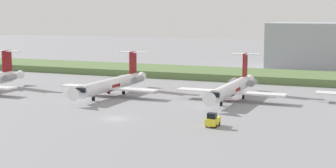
{
  "coord_description": "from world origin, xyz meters",
  "views": [
    {
      "loc": [
        41.56,
        -76.26,
        17.9
      ],
      "look_at": [
        0.0,
        23.72,
        3.0
      ],
      "focal_mm": 54.81,
      "sensor_mm": 36.0,
      "label": 1
    }
  ],
  "objects": [
    {
      "name": "grass_berm",
      "position": [
        0.0,
        62.75,
        0.96
      ],
      "size": [
        320.0,
        20.0,
        1.92
      ],
      "primitive_type": "cube",
      "color": "#597542",
      "rests_on": "ground"
    },
    {
      "name": "regional_jet_fourth",
      "position": [
        13.35,
        26.7,
        2.54
      ],
      "size": [
        22.81,
        31.0,
        9.0
      ],
      "color": "white",
      "rests_on": "ground"
    },
    {
      "name": "ground_plane",
      "position": [
        0.0,
        30.0,
        0.0
      ],
      "size": [
        500.0,
        500.0,
        0.0
      ],
      "primitive_type": "plane",
      "color": "gray"
    },
    {
      "name": "baggage_tug",
      "position": [
        17.39,
        0.49,
        1.0
      ],
      "size": [
        1.72,
        3.2,
        2.3
      ],
      "color": "yellow",
      "rests_on": "ground"
    },
    {
      "name": "regional_jet_third",
      "position": [
        -12.77,
        22.25,
        2.54
      ],
      "size": [
        22.81,
        31.0,
        9.0
      ],
      "color": "white",
      "rests_on": "ground"
    }
  ]
}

